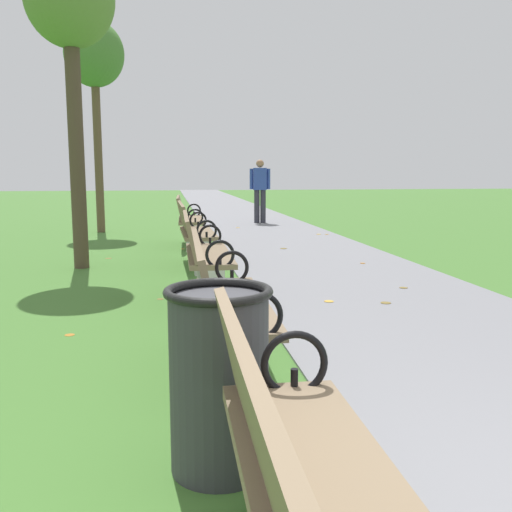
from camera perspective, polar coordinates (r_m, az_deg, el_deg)
paved_walkway at (r=19.45m, az=-2.35°, el=4.61°), size 2.69×44.00×0.02m
park_bench_1 at (r=1.61m, az=5.77°, el=-23.55°), size 0.49×1.61×0.90m
park_bench_2 at (r=3.70m, az=-3.14°, el=-4.77°), size 0.51×1.61×0.90m
park_bench_3 at (r=5.89m, az=-5.31°, el=0.18°), size 0.49×1.61×0.90m
park_bench_4 at (r=8.03m, az=-6.28°, el=2.39°), size 0.50×1.61×0.90m
park_bench_5 at (r=10.24m, az=-6.85°, el=3.70°), size 0.52×1.61×0.90m
tree_1 at (r=8.45m, az=-18.29°, el=22.66°), size 1.17×1.17×4.24m
tree_2 at (r=13.19m, az=-16.03°, el=18.64°), size 1.26×1.26×4.51m
pedestrian_walking at (r=14.59m, az=0.40°, el=6.92°), size 0.53×0.26×1.62m
trash_bin at (r=2.57m, az=-3.75°, el=-12.27°), size 0.48×0.48×0.84m
scattered_leaves at (r=5.47m, az=4.80°, el=-5.48°), size 4.70×13.64×0.02m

